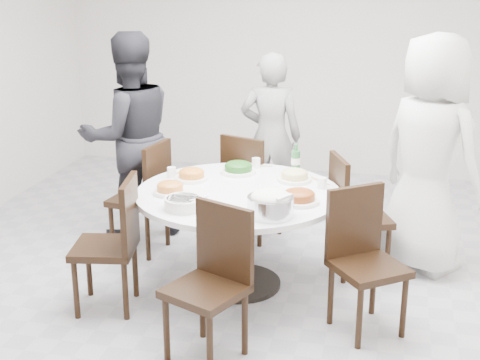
% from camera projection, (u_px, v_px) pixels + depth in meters
% --- Properties ---
extents(floor, '(6.00, 6.00, 0.01)m').
position_uv_depth(floor, '(271.00, 280.00, 5.15)').
color(floor, '#ABAAAF').
rests_on(floor, ground).
extents(wall_back, '(6.00, 0.01, 2.80)m').
position_uv_depth(wall_back, '(322.00, 52.00, 7.51)').
color(wall_back, silver).
rests_on(wall_back, ground).
extents(wall_front, '(6.00, 0.01, 2.80)m').
position_uv_depth(wall_front, '(87.00, 291.00, 1.94)').
color(wall_front, silver).
rests_on(wall_front, ground).
extents(dining_table, '(1.50, 1.50, 0.75)m').
position_uv_depth(dining_table, '(238.00, 239.00, 4.97)').
color(dining_table, white).
rests_on(dining_table, floor).
extents(chair_ne, '(0.55, 0.55, 0.95)m').
position_uv_depth(chair_ne, '(361.00, 216.00, 5.16)').
color(chair_ne, black).
rests_on(chair_ne, floor).
extents(chair_n, '(0.54, 0.54, 0.95)m').
position_uv_depth(chair_n, '(254.00, 186.00, 5.87)').
color(chair_n, black).
rests_on(chair_n, floor).
extents(chair_nw, '(0.48, 0.48, 0.95)m').
position_uv_depth(chair_nw, '(139.00, 197.00, 5.58)').
color(chair_nw, black).
rests_on(chair_nw, floor).
extents(chair_sw, '(0.49, 0.49, 0.95)m').
position_uv_depth(chair_sw, '(104.00, 245.00, 4.61)').
color(chair_sw, black).
rests_on(chair_sw, floor).
extents(chair_s, '(0.55, 0.55, 0.95)m').
position_uv_depth(chair_s, '(205.00, 287.00, 4.00)').
color(chair_s, black).
rests_on(chair_s, floor).
extents(chair_se, '(0.59, 0.59, 0.95)m').
position_uv_depth(chair_se, '(369.00, 264.00, 4.30)').
color(chair_se, black).
rests_on(chair_se, floor).
extents(diner_right, '(1.08, 1.03, 1.86)m').
position_uv_depth(diner_right, '(429.00, 155.00, 5.12)').
color(diner_right, silver).
rests_on(diner_right, floor).
extents(diner_middle, '(0.61, 0.43, 1.58)m').
position_uv_depth(diner_middle, '(271.00, 137.00, 6.26)').
color(diner_middle, black).
rests_on(diner_middle, floor).
extents(diner_left, '(1.11, 1.08, 1.80)m').
position_uv_depth(diner_left, '(129.00, 137.00, 5.80)').
color(diner_left, black).
rests_on(diner_left, floor).
extents(dish_greens, '(0.28, 0.28, 0.07)m').
position_uv_depth(dish_greens, '(238.00, 169.00, 5.27)').
color(dish_greens, white).
rests_on(dish_greens, dining_table).
extents(dish_pale, '(0.26, 0.26, 0.07)m').
position_uv_depth(dish_pale, '(295.00, 177.00, 5.08)').
color(dish_pale, white).
rests_on(dish_pale, dining_table).
extents(dish_orange, '(0.25, 0.25, 0.07)m').
position_uv_depth(dish_orange, '(192.00, 176.00, 5.10)').
color(dish_orange, white).
rests_on(dish_orange, dining_table).
extents(dish_redbrown, '(0.28, 0.28, 0.07)m').
position_uv_depth(dish_redbrown, '(299.00, 198.00, 4.61)').
color(dish_redbrown, white).
rests_on(dish_redbrown, dining_table).
extents(dish_tofu, '(0.24, 0.24, 0.06)m').
position_uv_depth(dish_tofu, '(170.00, 189.00, 4.79)').
color(dish_tofu, white).
rests_on(dish_tofu, dining_table).
extents(rice_bowl, '(0.31, 0.31, 0.13)m').
position_uv_depth(rice_bowl, '(270.00, 206.00, 4.36)').
color(rice_bowl, silver).
rests_on(rice_bowl, dining_table).
extents(soup_bowl, '(0.26, 0.26, 0.08)m').
position_uv_depth(soup_bowl, '(183.00, 203.00, 4.49)').
color(soup_bowl, white).
rests_on(soup_bowl, dining_table).
extents(beverage_bottle, '(0.07, 0.07, 0.24)m').
position_uv_depth(beverage_bottle, '(296.00, 159.00, 5.23)').
color(beverage_bottle, '#286533').
rests_on(beverage_bottle, dining_table).
extents(tea_cups, '(0.07, 0.07, 0.08)m').
position_uv_depth(tea_cups, '(256.00, 162.00, 5.43)').
color(tea_cups, white).
rests_on(tea_cups, dining_table).
extents(chopsticks, '(0.24, 0.04, 0.01)m').
position_uv_depth(chopsticks, '(260.00, 166.00, 5.44)').
color(chopsticks, tan).
rests_on(chopsticks, dining_table).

